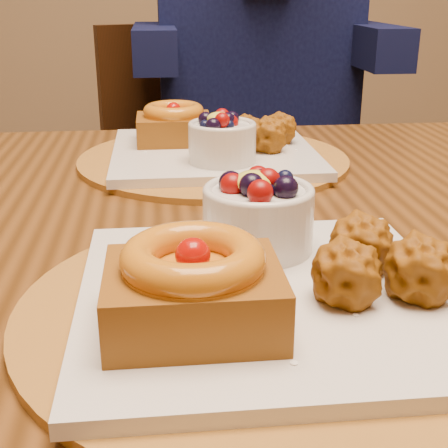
{
  "coord_description": "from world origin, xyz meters",
  "views": [
    {
      "loc": [
        -0.2,
        -0.68,
        0.99
      ],
      "look_at": [
        -0.15,
        -0.22,
        0.81
      ],
      "focal_mm": 50.0,
      "sensor_mm": 36.0,
      "label": 1
    }
  ],
  "objects_px": {
    "place_setting_far": "(212,146)",
    "chair_far": "(199,184)",
    "dining_table": "(232,279)",
    "place_setting_near": "(262,278)"
  },
  "relations": [
    {
      "from": "dining_table",
      "to": "chair_far",
      "type": "bearing_deg",
      "value": 88.37
    },
    {
      "from": "place_setting_near",
      "to": "place_setting_far",
      "type": "bearing_deg",
      "value": 89.91
    },
    {
      "from": "dining_table",
      "to": "place_setting_near",
      "type": "bearing_deg",
      "value": -90.87
    },
    {
      "from": "place_setting_near",
      "to": "place_setting_far",
      "type": "distance_m",
      "value": 0.43
    },
    {
      "from": "place_setting_near",
      "to": "dining_table",
      "type": "bearing_deg",
      "value": 89.13
    },
    {
      "from": "dining_table",
      "to": "place_setting_far",
      "type": "height_order",
      "value": "place_setting_far"
    },
    {
      "from": "dining_table",
      "to": "place_setting_far",
      "type": "xyz_separation_m",
      "value": [
        -0.0,
        0.22,
        0.1
      ]
    },
    {
      "from": "dining_table",
      "to": "chair_far",
      "type": "relative_size",
      "value": 1.78
    },
    {
      "from": "dining_table",
      "to": "place_setting_far",
      "type": "relative_size",
      "value": 4.21
    },
    {
      "from": "place_setting_far",
      "to": "chair_far",
      "type": "height_order",
      "value": "chair_far"
    }
  ]
}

